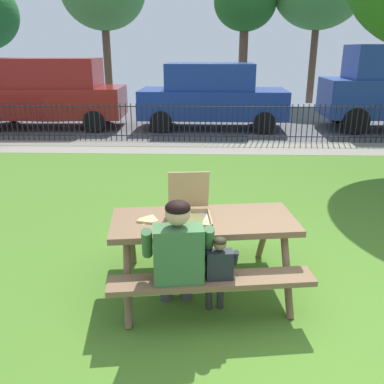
# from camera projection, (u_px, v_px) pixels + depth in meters

# --- Properties ---
(ground) EXTENTS (28.00, 11.79, 0.02)m
(ground) POSITION_uv_depth(u_px,v_px,m) (258.00, 239.00, 5.38)
(ground) COLOR #497825
(cobblestone_walkway) EXTENTS (28.00, 1.40, 0.01)m
(cobblestone_walkway) POSITION_uv_depth(u_px,v_px,m) (233.00, 148.00, 10.28)
(cobblestone_walkway) COLOR gray
(street_asphalt) EXTENTS (28.00, 7.04, 0.01)m
(street_asphalt) POSITION_uv_depth(u_px,v_px,m) (226.00, 120.00, 14.26)
(street_asphalt) COLOR #515154
(picnic_table_foreground) EXTENTS (1.97, 1.70, 0.79)m
(picnic_table_foreground) POSITION_uv_depth(u_px,v_px,m) (203.00, 235.00, 4.09)
(picnic_table_foreground) COLOR brown
(picnic_table_foreground) RESTS_ON ground
(pizza_box_open) EXTENTS (0.45, 0.50, 0.45)m
(pizza_box_open) POSITION_uv_depth(u_px,v_px,m) (190.00, 211.00, 3.99)
(pizza_box_open) COLOR tan
(pizza_box_open) RESTS_ON picnic_table_foreground
(pizza_slice_on_table) EXTENTS (0.19, 0.23, 0.02)m
(pizza_slice_on_table) POSITION_uv_depth(u_px,v_px,m) (147.00, 219.00, 4.00)
(pizza_slice_on_table) COLOR #EED06A
(pizza_slice_on_table) RESTS_ON picnic_table_foreground
(adult_at_table) EXTENTS (0.63, 0.63, 1.19)m
(adult_at_table) POSITION_uv_depth(u_px,v_px,m) (178.00, 255.00, 3.57)
(adult_at_table) COLOR #484848
(adult_at_table) RESTS_ON ground
(child_at_table) EXTENTS (0.34, 0.34, 0.85)m
(child_at_table) POSITION_uv_depth(u_px,v_px,m) (218.00, 269.00, 3.62)
(child_at_table) COLOR #313131
(child_at_table) RESTS_ON ground
(iron_fence_streetside) EXTENTS (23.10, 0.03, 1.00)m
(iron_fence_streetside) POSITION_uv_depth(u_px,v_px,m) (232.00, 123.00, 10.77)
(iron_fence_streetside) COLOR black
(iron_fence_streetside) RESTS_ON ground
(parked_car_left) EXTENTS (4.66, 2.08, 2.08)m
(parked_car_left) POSITION_uv_depth(u_px,v_px,m) (48.00, 92.00, 12.63)
(parked_car_left) COLOR maroon
(parked_car_left) RESTS_ON ground
(parked_car_center) EXTENTS (4.44, 1.99, 1.94)m
(parked_car_center) POSITION_uv_depth(u_px,v_px,m) (212.00, 95.00, 12.50)
(parked_car_center) COLOR navy
(parked_car_center) RESTS_ON ground
(far_tree_center) EXTENTS (2.67, 2.67, 5.43)m
(far_tree_center) POSITION_uv_depth(u_px,v_px,m) (245.00, 3.00, 17.52)
(far_tree_center) COLOR brown
(far_tree_center) RESTS_ON ground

